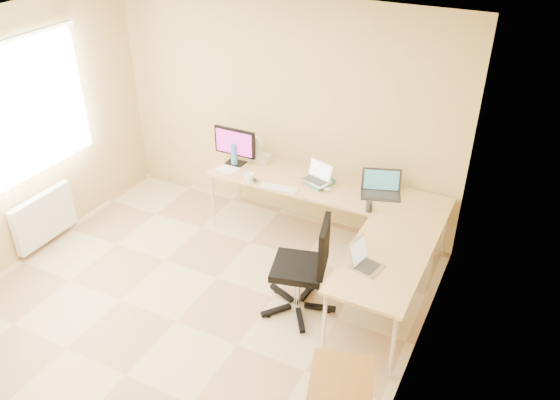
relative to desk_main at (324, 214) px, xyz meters
The scene contains 23 objects.
floor 2.02m from the desk_main, 111.40° to the right, with size 4.50×4.50×0.00m, color #CEBA8E.
ceiling 2.99m from the desk_main, 111.40° to the right, with size 4.50×4.50×0.00m, color white.
wall_back 1.25m from the desk_main, 151.11° to the left, with size 4.50×4.50×0.00m, color tan.
wall_right 2.49m from the desk_main, 53.38° to the right, with size 4.50×4.50×0.00m, color tan.
desk_main is the anchor object (origin of this frame).
desk_return 1.40m from the desk_main, 45.73° to the right, with size 0.70×1.30×0.73m, color tan.
monitor 1.27m from the desk_main, behind, with size 0.51×0.17×0.44m, color black.
book_stack 0.39m from the desk_main, behind, with size 0.19×0.26×0.04m, color teal.
laptop_center 0.52m from the desk_main, 156.41° to the right, with size 0.31×0.24×0.20m, color #B9B7C6.
laptop_black 0.78m from the desk_main, ahead, with size 0.41×0.30×0.26m, color #272223.
keyboard 0.63m from the desk_main, 144.37° to the right, with size 0.41×0.11×0.02m, color silver.
mouse 0.40m from the desk_main, 58.19° to the right, with size 0.10×0.06×0.04m, color white.
mug 0.93m from the desk_main, 159.15° to the right, with size 0.10×0.10×0.10m, color white.
cd_stack 0.87m from the desk_main, 157.80° to the right, with size 0.10×0.10×0.03m, color #BDBDBD.
water_bottle 1.23m from the desk_main, behind, with size 0.08×0.08×0.27m, color teal.
papers 1.19m from the desk_main, behind, with size 0.22×0.32×0.01m, color white.
white_box 1.01m from the desk_main, 167.57° to the left, with size 0.21×0.15×0.08m, color beige.
desk_fan 1.12m from the desk_main, 169.99° to the left, with size 0.25×0.25×0.32m, color silver.
black_cup 0.78m from the desk_main, 26.75° to the right, with size 0.07×0.07×0.11m, color #2A2929.
laptop_return 1.53m from the desk_main, 53.29° to the right, with size 0.23×0.30×0.20m, color #B9B9B9.
office_chair 1.18m from the desk_main, 79.40° to the right, with size 0.61×0.61×1.02m, color black.
radiator 3.11m from the desk_main, 152.24° to the right, with size 0.09×0.80×0.55m, color white.
window 3.35m from the desk_main, 152.41° to the right, with size 0.10×1.80×1.40m, color white.
Camera 1 is at (2.64, -3.06, 3.72)m, focal length 35.82 mm.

